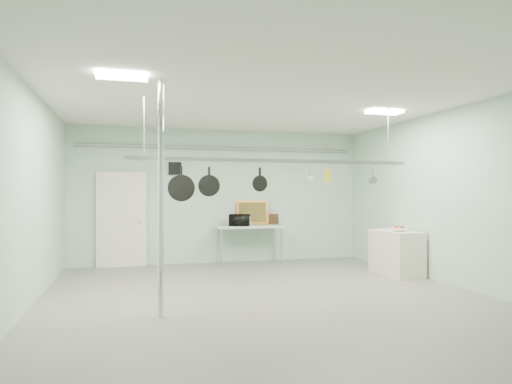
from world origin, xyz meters
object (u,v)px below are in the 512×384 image
object	(u,v)px
chrome_pole	(161,198)
skillet_left	(181,184)
pot_rack	(275,159)
skillet_right	(260,179)
microwave	(240,220)
skillet_mid	(209,181)
coffee_canister	(247,221)
prep_table	(249,228)
fruit_bowl	(399,229)
side_cabinet	(396,253)

from	to	relation	value
chrome_pole	skillet_left	xyz separation A→B (m)	(0.37, 0.90, 0.21)
chrome_pole	pot_rack	distance (m)	2.19
skillet_left	skillet_right	bearing A→B (deg)	5.54
microwave	skillet_right	xyz separation A→B (m)	(-0.42, -3.24, 0.86)
skillet_right	skillet_left	bearing A→B (deg)	172.57
skillet_mid	pot_rack	bearing A→B (deg)	11.68
skillet_left	skillet_mid	bearing A→B (deg)	5.54
coffee_canister	skillet_right	world-z (taller)	skillet_right
chrome_pole	skillet_mid	size ratio (longest dim) A/B	7.06
prep_table	skillet_left	distance (m)	3.95
coffee_canister	skillet_left	distance (m)	3.84
microwave	skillet_left	distance (m)	3.74
prep_table	coffee_canister	xyz separation A→B (m)	(-0.05, -0.05, 0.18)
prep_table	skillet_left	world-z (taller)	skillet_left
coffee_canister	fruit_bowl	size ratio (longest dim) A/B	0.69
prep_table	skillet_right	bearing A→B (deg)	-101.32
chrome_pole	skillet_right	world-z (taller)	chrome_pole
pot_rack	microwave	xyz separation A→B (m)	(0.16, 3.24, -1.19)
prep_table	coffee_canister	distance (m)	0.20
side_cabinet	skillet_left	size ratio (longest dim) A/B	2.17
microwave	side_cabinet	bearing A→B (deg)	159.07
chrome_pole	side_cabinet	distance (m)	5.37
prep_table	microwave	world-z (taller)	microwave
pot_rack	skillet_left	bearing A→B (deg)	180.00
pot_rack	coffee_canister	distance (m)	3.49
fruit_bowl	side_cabinet	bearing A→B (deg)	75.86
fruit_bowl	skillet_left	size ratio (longest dim) A/B	0.58
chrome_pole	prep_table	xyz separation A→B (m)	(2.30, 4.20, -0.77)
chrome_pole	pot_rack	bearing A→B (deg)	25.35
skillet_left	skillet_mid	distance (m)	0.44
prep_table	fruit_bowl	bearing A→B (deg)	-43.87
pot_rack	skillet_left	xyz separation A→B (m)	(-1.53, 0.00, -0.42)
side_cabinet	fruit_bowl	bearing A→B (deg)	-104.14
skillet_right	microwave	bearing A→B (deg)	75.18
fruit_bowl	chrome_pole	bearing A→B (deg)	-159.46
prep_table	fruit_bowl	world-z (taller)	fruit_bowl
skillet_mid	skillet_right	distance (m)	0.84
side_cabinet	skillet_mid	size ratio (longest dim) A/B	2.65
prep_table	pot_rack	bearing A→B (deg)	-96.91
pot_rack	coffee_canister	xyz separation A→B (m)	(0.35, 3.25, -1.21)
skillet_left	pot_rack	bearing A→B (deg)	5.54
chrome_pole	skillet_right	distance (m)	1.89
prep_table	skillet_mid	xyz separation A→B (m)	(-1.50, -3.30, 1.03)
chrome_pole	skillet_mid	xyz separation A→B (m)	(0.80, 0.90, 0.26)
skillet_mid	side_cabinet	bearing A→B (deg)	26.88
skillet_left	skillet_right	world-z (taller)	same
pot_rack	fruit_bowl	xyz separation A→B (m)	(2.90, 0.90, -1.29)
side_cabinet	skillet_left	xyz separation A→B (m)	(-4.48, -1.10, 1.36)
fruit_bowl	skillet_mid	distance (m)	4.20
chrome_pole	coffee_canister	xyz separation A→B (m)	(2.25, 4.15, -0.58)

